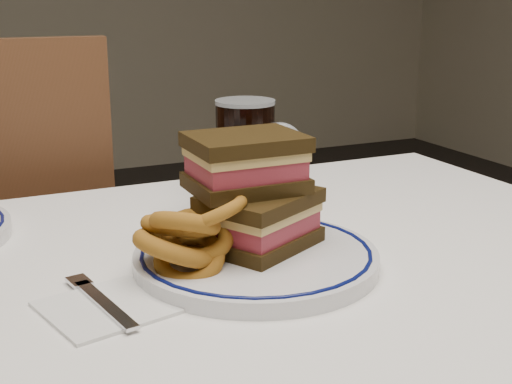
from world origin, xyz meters
name	(u,v)px	position (x,y,z in m)	size (l,w,h in m)	color
dining_table	(205,356)	(0.00, 0.00, 0.64)	(1.27, 0.87, 0.75)	white
main_plate	(256,258)	(0.07, 0.00, 0.76)	(0.30, 0.30, 0.02)	silver
reuben_sandwich	(253,191)	(0.08, 0.02, 0.84)	(0.17, 0.16, 0.14)	black
onion_rings_main	(188,235)	(-0.02, 0.00, 0.80)	(0.14, 0.12, 0.12)	brown
ketchup_ramekin	(211,225)	(0.04, 0.07, 0.79)	(0.05, 0.05, 0.03)	white
beer_mug	(247,149)	(0.18, 0.28, 0.83)	(0.14, 0.10, 0.16)	black
water_glass	(221,181)	(0.10, 0.19, 0.81)	(0.08, 0.08, 0.12)	#93ADBE
napkin_fork	(104,306)	(-0.13, -0.04, 0.75)	(0.15, 0.16, 0.01)	silver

